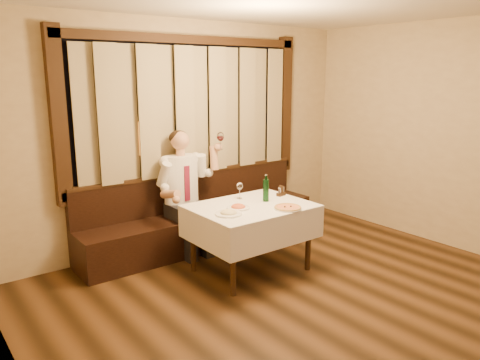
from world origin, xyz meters
TOP-DOWN VIEW (x-y plane):
  - room at (-0.00, 0.97)m, footprint 5.01×6.01m
  - banquette at (0.00, 2.72)m, footprint 3.20×0.61m
  - dining_table at (0.00, 1.70)m, footprint 1.27×0.97m
  - pizza at (0.22, 1.36)m, footprint 0.30×0.30m
  - pasta_red at (-0.19, 1.68)m, footprint 0.25×0.25m
  - pasta_cream at (-0.40, 1.57)m, footprint 0.28×0.28m
  - green_bottle at (0.23, 1.73)m, footprint 0.07×0.07m
  - table_wine_glass at (0.06, 1.99)m, footprint 0.07×0.07m
  - cruet_caddy at (0.53, 1.80)m, footprint 0.12×0.07m
  - seated_man at (-0.27, 2.63)m, footprint 0.84×0.63m

SIDE VIEW (x-z plane):
  - banquette at x=0.00m, z-range -0.16..0.78m
  - dining_table at x=0.00m, z-range 0.27..1.03m
  - pizza at x=0.22m, z-range 0.75..0.79m
  - pasta_red at x=-0.19m, z-range 0.75..0.83m
  - pasta_cream at x=-0.40m, z-range 0.75..0.84m
  - cruet_caddy at x=0.53m, z-range 0.74..0.86m
  - seated_man at x=-0.27m, z-range 0.11..1.60m
  - green_bottle at x=0.23m, z-range 0.73..1.04m
  - table_wine_glass at x=0.06m, z-range 0.80..0.99m
  - room at x=0.00m, z-range 0.09..2.91m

